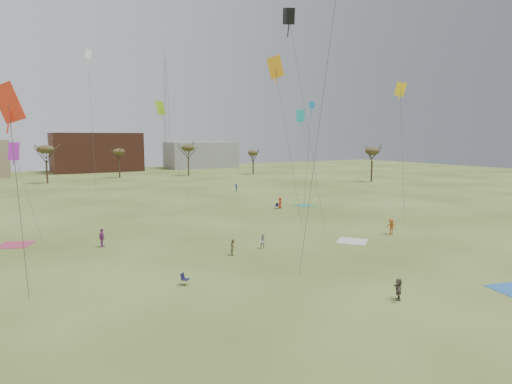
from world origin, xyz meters
TOP-DOWN VIEW (x-y plane):
  - ground at (0.00, 0.00)m, footprint 260.00×260.00m
  - spectator_fore_b at (-3.18, 10.71)m, footprint 0.86×0.91m
  - spectator_fore_c at (1.17, -4.72)m, footprint 1.19×1.35m
  - flyer_mid_b at (15.94, 9.35)m, footprint 1.00×1.32m
  - spectator_mid_d at (-12.97, 19.97)m, footprint 0.67×1.15m
  - spectator_mid_e at (0.42, 11.30)m, footprint 0.86×0.76m
  - flyer_far_b at (15.07, 30.41)m, footprint 1.00×0.94m
  - flyer_far_c at (18.74, 51.62)m, footprint 0.73×1.08m
  - blanket_cream at (9.95, 9.09)m, footprint 4.11×4.11m
  - blanket_plum at (-20.40, 25.14)m, footprint 3.97×3.97m
  - blanket_olive at (19.86, 30.68)m, footprint 3.13×3.13m
  - camp_chair_left at (-10.00, 5.27)m, footprint 0.74×0.74m
  - camp_chair_right at (14.23, 30.18)m, footprint 0.68×0.66m
  - kites_aloft at (0.69, 28.87)m, footprint 48.89×69.13m
  - tree_line at (-2.85, 79.12)m, footprint 117.44×49.32m
  - building_brick at (5.00, 120.00)m, footprint 26.00×16.00m
  - building_grey at (40.00, 118.00)m, footprint 24.00×12.00m
  - radio_tower at (30.00, 125.00)m, footprint 1.51×1.72m

SIDE VIEW (x-z plane):
  - ground at x=0.00m, z-range 0.00..0.00m
  - blanket_cream at x=9.95m, z-range -0.01..0.02m
  - blanket_plum at x=-20.40m, z-range -0.01..0.02m
  - blanket_olive at x=19.86m, z-range -0.01..0.02m
  - camp_chair_left at x=-10.00m, z-range -0.18..0.69m
  - camp_chair_right at x=14.23m, z-range -0.18..0.69m
  - spectator_mid_e at x=0.42m, z-range 0.00..1.46m
  - spectator_fore_c at x=1.17m, z-range 0.00..1.48m
  - spectator_fore_b at x=-3.18m, z-range 0.00..1.49m
  - flyer_far_c at x=18.74m, z-range 0.00..1.55m
  - flyer_far_b at x=15.07m, z-range 0.00..1.71m
  - flyer_mid_b at x=15.94m, z-range 0.00..1.81m
  - spectator_mid_d at x=-12.97m, z-range 0.00..1.84m
  - building_grey at x=40.00m, z-range 0.00..9.00m
  - building_brick at x=5.00m, z-range 0.00..12.00m
  - tree_line at x=-2.85m, z-range 2.63..11.54m
  - radio_tower at x=30.00m, z-range -1.29..39.71m
  - kites_aloft at x=0.69m, z-range 8.20..32.71m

